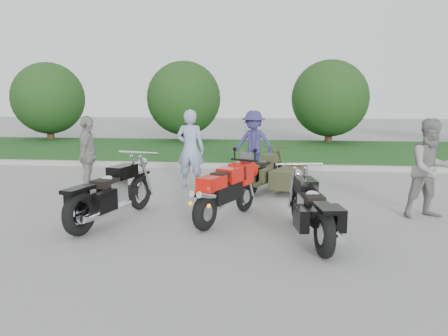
# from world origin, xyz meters

# --- Properties ---
(ground) EXTENTS (80.00, 80.00, 0.00)m
(ground) POSITION_xyz_m (0.00, 0.00, 0.00)
(ground) COLOR gray
(ground) RESTS_ON ground
(curb) EXTENTS (60.00, 0.30, 0.15)m
(curb) POSITION_xyz_m (0.00, 6.00, 0.07)
(curb) COLOR #A9A69F
(curb) RESTS_ON ground
(grass_strip) EXTENTS (60.00, 8.00, 0.14)m
(grass_strip) POSITION_xyz_m (0.00, 10.15, 0.07)
(grass_strip) COLOR #24571E
(grass_strip) RESTS_ON ground
(tree_far_left) EXTENTS (3.60, 3.60, 4.00)m
(tree_far_left) POSITION_xyz_m (-10.00, 13.50, 2.19)
(tree_far_left) COLOR #3F2B1C
(tree_far_left) RESTS_ON ground
(tree_mid_left) EXTENTS (3.60, 3.60, 4.00)m
(tree_mid_left) POSITION_xyz_m (-3.00, 13.50, 2.19)
(tree_mid_left) COLOR #3F2B1C
(tree_mid_left) RESTS_ON ground
(tree_mid_right) EXTENTS (3.60, 3.60, 4.00)m
(tree_mid_right) POSITION_xyz_m (4.00, 13.50, 2.19)
(tree_mid_right) COLOR #3F2B1C
(tree_mid_right) RESTS_ON ground
(sportbike_red) EXTENTS (1.01, 1.99, 1.00)m
(sportbike_red) POSITION_xyz_m (0.54, 0.03, 0.59)
(sportbike_red) COLOR black
(sportbike_red) RESTS_ON ground
(cruiser_left) EXTENTS (0.82, 2.53, 0.99)m
(cruiser_left) POSITION_xyz_m (-1.53, -0.33, 0.51)
(cruiser_left) COLOR black
(cruiser_left) RESTS_ON ground
(cruiser_right) EXTENTS (0.65, 2.39, 0.93)m
(cruiser_right) POSITION_xyz_m (2.02, -0.93, 0.47)
(cruiser_right) COLOR black
(cruiser_right) RESTS_ON ground
(cruiser_sidecar) EXTENTS (1.55, 2.07, 0.84)m
(cruiser_sidecar) POSITION_xyz_m (1.52, 2.67, 0.39)
(cruiser_sidecar) COLOR black
(cruiser_sidecar) RESTS_ON ground
(person_stripe) EXTENTS (0.76, 0.54, 1.96)m
(person_stripe) POSITION_xyz_m (-0.67, 2.93, 0.98)
(person_stripe) COLOR #8C9ABE
(person_stripe) RESTS_ON ground
(person_grey) EXTENTS (1.06, 0.91, 1.87)m
(person_grey) POSITION_xyz_m (4.34, 0.70, 0.94)
(person_grey) COLOR gray
(person_grey) RESTS_ON ground
(person_denim) EXTENTS (1.37, 1.02, 1.88)m
(person_denim) POSITION_xyz_m (0.82, 4.83, 0.94)
(person_denim) COLOR navy
(person_denim) RESTS_ON ground
(person_back) EXTENTS (0.67, 1.15, 1.84)m
(person_back) POSITION_xyz_m (-2.94, 2.01, 0.92)
(person_back) COLOR #969791
(person_back) RESTS_ON ground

